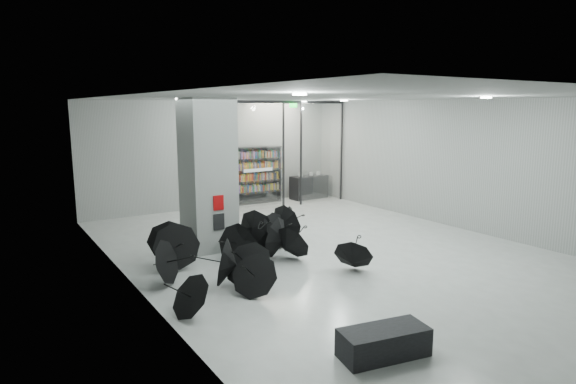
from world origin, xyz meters
TOP-DOWN VIEW (x-y plane):
  - room at (0.00, 0.00)m, footprint 14.00×14.02m
  - column at (-2.50, 2.00)m, footprint 1.20×1.20m
  - fire_cabinet at (-2.50, 1.38)m, footprint 0.28×0.04m
  - info_panel at (-2.50, 1.38)m, footprint 0.30×0.03m
  - exit_sign at (2.40, 5.30)m, footprint 0.30×0.06m
  - glass_partition at (2.39, 5.50)m, footprint 5.06×0.08m
  - bench at (-2.63, -4.75)m, footprint 1.47×0.85m
  - bookshelf at (1.65, 6.75)m, footprint 2.05×0.55m
  - shop_counter at (3.93, 6.40)m, footprint 1.62×0.72m
  - umbrella_cluster at (-2.30, 0.24)m, footprint 5.52×4.45m

SIDE VIEW (x-z plane):
  - bench at x=-2.63m, z-range 0.00..0.44m
  - umbrella_cluster at x=-2.30m, z-range -0.34..0.98m
  - shop_counter at x=3.93m, z-range 0.00..0.95m
  - info_panel at x=-2.50m, z-range 0.64..1.06m
  - bookshelf at x=1.65m, z-range 0.00..2.23m
  - fire_cabinet at x=-2.50m, z-range 1.16..1.54m
  - column at x=-2.50m, z-range 0.00..4.00m
  - glass_partition at x=2.39m, z-range 0.18..4.18m
  - room at x=0.00m, z-range 0.84..4.85m
  - exit_sign at x=2.40m, z-range 3.74..3.90m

